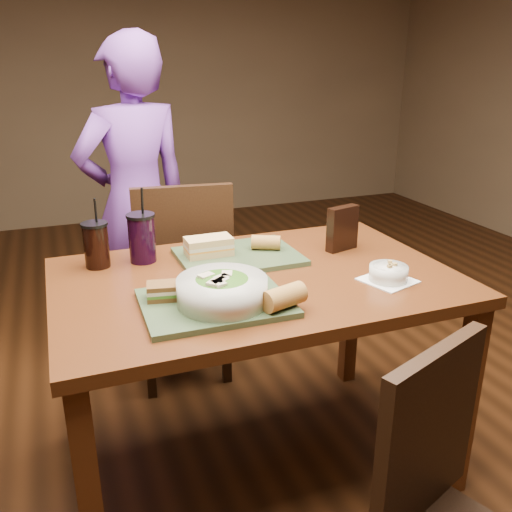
{
  "coord_description": "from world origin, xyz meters",
  "views": [
    {
      "loc": [
        -0.59,
        -1.55,
        1.42
      ],
      "look_at": [
        0.0,
        0.0,
        0.82
      ],
      "focal_mm": 38.0,
      "sensor_mm": 36.0,
      "label": 1
    }
  ],
  "objects_px": {
    "salad_bowl": "(222,289)",
    "chip_bag": "(342,228)",
    "baguette_near": "(284,297)",
    "diner": "(136,204)",
    "cup_cola": "(96,245)",
    "dining_table": "(256,301)",
    "soup_bowl": "(388,273)",
    "chair_far": "(181,275)",
    "cup_berry": "(142,238)",
    "baguette_far": "(266,242)",
    "sandwich_far": "(209,246)",
    "sandwich_near": "(165,291)",
    "tray_far": "(238,256)",
    "tray_near": "(215,303)"
  },
  "relations": [
    {
      "from": "salad_bowl",
      "to": "chip_bag",
      "type": "height_order",
      "value": "chip_bag"
    },
    {
      "from": "baguette_near",
      "to": "chip_bag",
      "type": "xyz_separation_m",
      "value": [
        0.42,
        0.42,
        0.03
      ]
    },
    {
      "from": "diner",
      "to": "cup_cola",
      "type": "bearing_deg",
      "value": 56.2
    },
    {
      "from": "dining_table",
      "to": "chip_bag",
      "type": "xyz_separation_m",
      "value": [
        0.39,
        0.13,
        0.17
      ]
    },
    {
      "from": "diner",
      "to": "soup_bowl",
      "type": "xyz_separation_m",
      "value": [
        0.61,
        -1.19,
        0.01
      ]
    },
    {
      "from": "chair_far",
      "to": "cup_berry",
      "type": "relative_size",
      "value": 3.55
    },
    {
      "from": "soup_bowl",
      "to": "cup_cola",
      "type": "height_order",
      "value": "cup_cola"
    },
    {
      "from": "baguette_far",
      "to": "soup_bowl",
      "type": "bearing_deg",
      "value": -54.52
    },
    {
      "from": "salad_bowl",
      "to": "baguette_far",
      "type": "xyz_separation_m",
      "value": [
        0.29,
        0.39,
        -0.02
      ]
    },
    {
      "from": "chip_bag",
      "to": "salad_bowl",
      "type": "bearing_deg",
      "value": -165.09
    },
    {
      "from": "chair_far",
      "to": "sandwich_far",
      "type": "xyz_separation_m",
      "value": [
        0.01,
        -0.44,
        0.27
      ]
    },
    {
      "from": "soup_bowl",
      "to": "sandwich_near",
      "type": "relative_size",
      "value": 1.67
    },
    {
      "from": "tray_far",
      "to": "sandwich_near",
      "type": "bearing_deg",
      "value": -138.74
    },
    {
      "from": "sandwich_far",
      "to": "cup_berry",
      "type": "relative_size",
      "value": 0.61
    },
    {
      "from": "tray_near",
      "to": "diner",
      "type": "bearing_deg",
      "value": 92.01
    },
    {
      "from": "dining_table",
      "to": "baguette_far",
      "type": "bearing_deg",
      "value": 59.58
    },
    {
      "from": "soup_bowl",
      "to": "sandwich_near",
      "type": "height_order",
      "value": "sandwich_near"
    },
    {
      "from": "tray_near",
      "to": "sandwich_far",
      "type": "xyz_separation_m",
      "value": [
        0.09,
        0.38,
        0.04
      ]
    },
    {
      "from": "tray_far",
      "to": "soup_bowl",
      "type": "bearing_deg",
      "value": -43.81
    },
    {
      "from": "tray_far",
      "to": "baguette_far",
      "type": "height_order",
      "value": "baguette_far"
    },
    {
      "from": "cup_berry",
      "to": "sandwich_far",
      "type": "bearing_deg",
      "value": -17.08
    },
    {
      "from": "baguette_near",
      "to": "baguette_far",
      "type": "distance_m",
      "value": 0.5
    },
    {
      "from": "tray_far",
      "to": "sandwich_far",
      "type": "distance_m",
      "value": 0.11
    },
    {
      "from": "salad_bowl",
      "to": "sandwich_far",
      "type": "xyz_separation_m",
      "value": [
        0.08,
        0.4,
        -0.01
      ]
    },
    {
      "from": "salad_bowl",
      "to": "sandwich_far",
      "type": "bearing_deg",
      "value": 79.19
    },
    {
      "from": "tray_near",
      "to": "soup_bowl",
      "type": "height_order",
      "value": "soup_bowl"
    },
    {
      "from": "chair_far",
      "to": "tray_near",
      "type": "bearing_deg",
      "value": -95.68
    },
    {
      "from": "baguette_near",
      "to": "sandwich_far",
      "type": "bearing_deg",
      "value": 98.7
    },
    {
      "from": "salad_bowl",
      "to": "tray_far",
      "type": "bearing_deg",
      "value": 64.55
    },
    {
      "from": "salad_bowl",
      "to": "baguette_far",
      "type": "bearing_deg",
      "value": 53.25
    },
    {
      "from": "soup_bowl",
      "to": "baguette_near",
      "type": "xyz_separation_m",
      "value": [
        -0.41,
        -0.1,
        0.02
      ]
    },
    {
      "from": "chip_bag",
      "to": "chair_far",
      "type": "bearing_deg",
      "value": 119.55
    },
    {
      "from": "dining_table",
      "to": "soup_bowl",
      "type": "xyz_separation_m",
      "value": [
        0.38,
        -0.19,
        0.12
      ]
    },
    {
      "from": "salad_bowl",
      "to": "soup_bowl",
      "type": "distance_m",
      "value": 0.56
    },
    {
      "from": "diner",
      "to": "tray_far",
      "type": "distance_m",
      "value": 0.85
    },
    {
      "from": "sandwich_far",
      "to": "chip_bag",
      "type": "height_order",
      "value": "chip_bag"
    },
    {
      "from": "dining_table",
      "to": "diner",
      "type": "distance_m",
      "value": 1.03
    },
    {
      "from": "diner",
      "to": "baguette_near",
      "type": "xyz_separation_m",
      "value": [
        0.21,
        -1.28,
        0.03
      ]
    },
    {
      "from": "baguette_near",
      "to": "chip_bag",
      "type": "distance_m",
      "value": 0.59
    },
    {
      "from": "tray_far",
      "to": "baguette_near",
      "type": "xyz_separation_m",
      "value": [
        -0.03,
        -0.46,
        0.04
      ]
    },
    {
      "from": "chair_far",
      "to": "soup_bowl",
      "type": "distance_m",
      "value": 1.0
    },
    {
      "from": "salad_bowl",
      "to": "chip_bag",
      "type": "xyz_separation_m",
      "value": [
        0.57,
        0.33,
        0.02
      ]
    },
    {
      "from": "diner",
      "to": "sandwich_near",
      "type": "height_order",
      "value": "diner"
    },
    {
      "from": "diner",
      "to": "cup_cola",
      "type": "height_order",
      "value": "diner"
    },
    {
      "from": "sandwich_far",
      "to": "chip_bag",
      "type": "distance_m",
      "value": 0.5
    },
    {
      "from": "chair_far",
      "to": "salad_bowl",
      "type": "relative_size",
      "value": 3.68
    },
    {
      "from": "baguette_far",
      "to": "cup_berry",
      "type": "relative_size",
      "value": 0.39
    },
    {
      "from": "chair_far",
      "to": "sandwich_near",
      "type": "bearing_deg",
      "value": -105.9
    },
    {
      "from": "tray_near",
      "to": "cup_berry",
      "type": "relative_size",
      "value": 1.58
    },
    {
      "from": "sandwich_near",
      "to": "baguette_far",
      "type": "distance_m",
      "value": 0.53
    }
  ]
}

